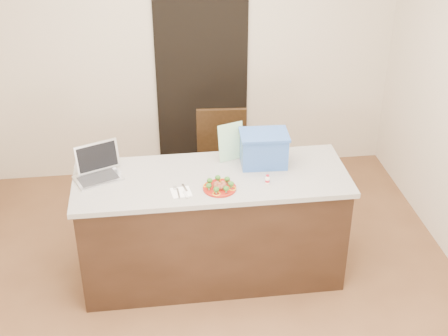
{
  "coord_description": "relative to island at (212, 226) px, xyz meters",
  "views": [
    {
      "loc": [
        -0.42,
        -3.73,
        3.31
      ],
      "look_at": [
        0.09,
        0.2,
        1.01
      ],
      "focal_mm": 50.0,
      "sensor_mm": 36.0,
      "label": 1
    }
  ],
  "objects": [
    {
      "name": "yogurt_bottle",
      "position": [
        0.4,
        -0.15,
        0.49
      ],
      "size": [
        0.03,
        0.03,
        0.07
      ],
      "rotation": [
        0.0,
        0.0,
        0.14
      ],
      "color": "white",
      "rests_on": "island"
    },
    {
      "name": "leaflet",
      "position": [
        0.18,
        0.25,
        0.61
      ],
      "size": [
        0.21,
        0.11,
        0.3
      ],
      "primitive_type": "cube",
      "rotation": [
        -0.14,
        0.0,
        0.33
      ],
      "color": "white",
      "rests_on": "island"
    },
    {
      "name": "pepper_rings",
      "position": [
        0.04,
        -0.19,
        0.48
      ],
      "size": [
        0.23,
        0.23,
        0.01
      ],
      "color": "orange",
      "rests_on": "plate"
    },
    {
      "name": "broccoli",
      "position": [
        0.04,
        -0.19,
        0.51
      ],
      "size": [
        0.2,
        0.2,
        0.04
      ],
      "color": "#1E4A13",
      "rests_on": "plate"
    },
    {
      "name": "island",
      "position": [
        0.0,
        0.0,
        0.0
      ],
      "size": [
        2.06,
        0.76,
        0.92
      ],
      "color": "black",
      "rests_on": "ground"
    },
    {
      "name": "doorway",
      "position": [
        0.1,
        1.73,
        0.54
      ],
      "size": [
        0.9,
        0.02,
        2.0
      ],
      "primitive_type": "cube",
      "color": "black",
      "rests_on": "ground"
    },
    {
      "name": "fork",
      "position": [
        -0.26,
        -0.19,
        0.47
      ],
      "size": [
        0.04,
        0.16,
        0.0
      ],
      "rotation": [
        0.0,
        0.0,
        0.06
      ],
      "color": "#BBBABF",
      "rests_on": "napkin"
    },
    {
      "name": "chair",
      "position": [
        0.2,
        0.88,
        0.11
      ],
      "size": [
        0.48,
        0.48,
        1.01
      ],
      "rotation": [
        0.0,
        0.0,
        -0.07
      ],
      "color": "black",
      "rests_on": "ground"
    },
    {
      "name": "knife",
      "position": [
        -0.21,
        -0.21,
        0.47
      ],
      "size": [
        0.04,
        0.19,
        0.01
      ],
      "rotation": [
        0.0,
        0.0,
        0.24
      ],
      "color": "silver",
      "rests_on": "napkin"
    },
    {
      "name": "meatballs",
      "position": [
        0.04,
        -0.19,
        0.49
      ],
      "size": [
        0.1,
        0.09,
        0.04
      ],
      "color": "brown",
      "rests_on": "plate"
    },
    {
      "name": "laptop",
      "position": [
        -0.84,
        0.12,
        0.52
      ],
      "size": [
        0.4,
        0.38,
        0.24
      ],
      "rotation": [
        0.0,
        0.0,
        0.39
      ],
      "color": "silver",
      "rests_on": "island"
    },
    {
      "name": "ground",
      "position": [
        0.0,
        -0.25,
        -0.46
      ],
      "size": [
        4.0,
        4.0,
        0.0
      ],
      "primitive_type": "plane",
      "color": "brown",
      "rests_on": "ground"
    },
    {
      "name": "room_shell",
      "position": [
        0.0,
        -0.25,
        1.16
      ],
      "size": [
        4.0,
        4.0,
        4.0
      ],
      "color": "white",
      "rests_on": "ground"
    },
    {
      "name": "blue_box",
      "position": [
        0.42,
        0.13,
        0.59
      ],
      "size": [
        0.38,
        0.28,
        0.26
      ],
      "rotation": [
        0.0,
        0.0,
        -0.05
      ],
      "color": "#2B519D",
      "rests_on": "island"
    },
    {
      "name": "plate",
      "position": [
        0.04,
        -0.19,
        0.47
      ],
      "size": [
        0.24,
        0.24,
        0.02
      ],
      "rotation": [
        0.0,
        0.0,
        0.42
      ],
      "color": "maroon",
      "rests_on": "island"
    },
    {
      "name": "napkin",
      "position": [
        -0.24,
        -0.2,
        0.46
      ],
      "size": [
        0.16,
        0.16,
        0.01
      ],
      "primitive_type": "cube",
      "rotation": [
        0.0,
        0.0,
        0.14
      ],
      "color": "white",
      "rests_on": "island"
    }
  ]
}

